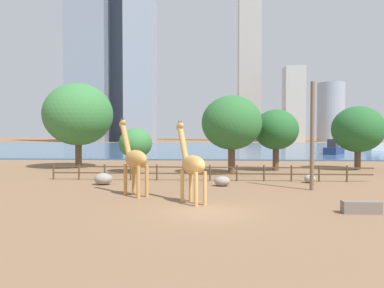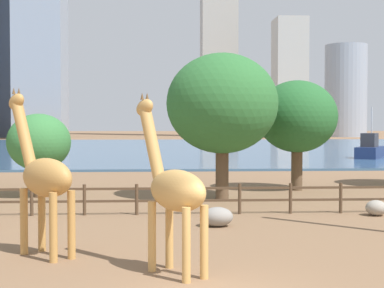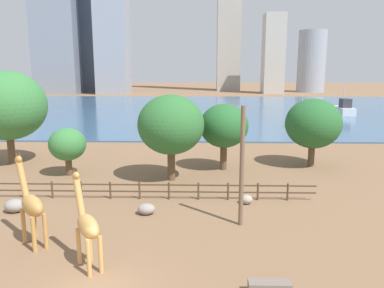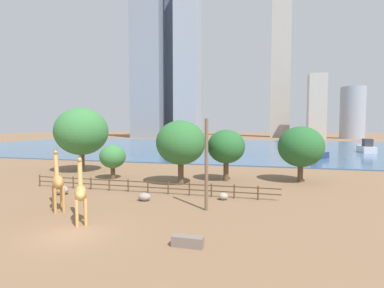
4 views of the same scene
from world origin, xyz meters
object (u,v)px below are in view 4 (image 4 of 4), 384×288
(boulder_by_pole, at_px, (223,196))
(tree_left_small, at_px, (81,131))
(tree_center_broad, at_px, (226,147))
(boulder_small, at_px, (62,190))
(feeding_trough, at_px, (188,241))
(tree_right_small, at_px, (181,143))
(utility_pole, at_px, (206,165))
(tree_right_tall, at_px, (301,147))
(tree_left_large, at_px, (113,157))
(boat_ferry, at_px, (318,154))
(boulder_near_fence, at_px, (144,197))
(giraffe_tall, at_px, (81,192))
(giraffe_companion, at_px, (58,182))
(boat_sailboat, at_px, (367,148))

(boulder_by_pole, bearing_deg, tree_left_small, 153.94)
(tree_center_broad, height_order, tree_left_small, tree_left_small)
(boulder_small, xyz_separation_m, feeding_trough, (15.50, -9.09, -0.14))
(feeding_trough, height_order, tree_right_small, tree_right_small)
(utility_pole, xyz_separation_m, tree_left_small, (-21.79, 14.79, 2.24))
(tree_center_broad, distance_m, tree_right_tall, 8.90)
(tree_left_large, xyz_separation_m, tree_center_broad, (14.16, 2.38, 1.37))
(tree_left_small, relative_size, tree_right_small, 1.27)
(feeding_trough, xyz_separation_m, tree_left_small, (-22.28, 22.15, 5.64))
(feeding_trough, bearing_deg, boulder_small, 149.62)
(boulder_small, height_order, tree_left_small, tree_left_small)
(boulder_by_pole, xyz_separation_m, boat_ferry, (13.19, 36.75, 0.77))
(boulder_small, bearing_deg, boulder_near_fence, -1.13)
(tree_right_tall, bearing_deg, feeding_trough, -109.89)
(tree_center_broad, bearing_deg, giraffe_tall, -112.25)
(giraffe_tall, distance_m, tree_center_broad, 20.00)
(tree_left_small, bearing_deg, boat_ferry, 35.69)
(tree_left_large, bearing_deg, giraffe_companion, -78.05)
(tree_right_tall, xyz_separation_m, tree_right_small, (-13.49, -5.10, 0.57))
(boulder_small, distance_m, boat_sailboat, 70.66)
(feeding_trough, bearing_deg, boat_ferry, 74.25)
(tree_left_small, bearing_deg, tree_right_tall, -0.35)
(tree_left_large, distance_m, boat_ferry, 41.20)
(tree_right_small, bearing_deg, boulder_near_fence, -97.33)
(feeding_trough, xyz_separation_m, boat_ferry, (13.49, 47.85, 0.80))
(boulder_near_fence, xyz_separation_m, boat_sailboat, (33.66, 56.54, 0.98))
(boulder_small, xyz_separation_m, tree_center_broad, (14.67, 11.43, 3.77))
(giraffe_companion, relative_size, boat_ferry, 0.80)
(boulder_by_pole, relative_size, tree_right_small, 0.12)
(giraffe_tall, relative_size, utility_pole, 0.63)
(tree_right_tall, distance_m, boat_sailboat, 47.60)
(giraffe_companion, relative_size, utility_pole, 0.67)
(boulder_by_pole, bearing_deg, feeding_trough, -91.56)
(utility_pole, bearing_deg, tree_center_broad, 91.46)
(tree_right_small, relative_size, boat_ferry, 1.19)
(feeding_trough, height_order, tree_center_broad, tree_center_broad)
(boat_sailboat, bearing_deg, giraffe_tall, 152.58)
(giraffe_companion, height_order, tree_right_small, tree_right_small)
(boulder_near_fence, bearing_deg, boulder_small, 178.87)
(giraffe_tall, distance_m, boat_sailboat, 72.60)
(tree_right_tall, bearing_deg, giraffe_tall, -129.39)
(boulder_near_fence, distance_m, tree_center_broad, 13.50)
(tree_left_large, xyz_separation_m, boat_sailboat, (42.09, 47.31, -1.49))
(tree_left_large, bearing_deg, boat_sailboat, 48.34)
(boat_ferry, bearing_deg, utility_pole, -167.61)
(giraffe_companion, relative_size, tree_right_small, 0.67)
(boulder_small, height_order, tree_left_large, tree_left_large)
(boulder_small, bearing_deg, tree_left_large, 86.81)
(giraffe_companion, xyz_separation_m, tree_right_tall, (20.03, 17.58, 1.97))
(boat_ferry, bearing_deg, tree_right_small, 179.88)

